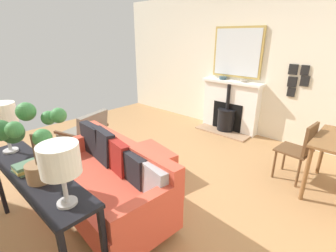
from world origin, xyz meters
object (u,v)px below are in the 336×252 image
(table_lamp_near_end, at_px, (2,115))
(potted_plant, at_px, (29,137))
(mantel_bowl_near, at_px, (223,78))
(console_table, at_px, (36,183))
(armchair_accent, at_px, (86,131))
(table_lamp_far_end, at_px, (60,161))
(sofa, at_px, (107,181))
(fireplace, at_px, (229,109))
(mantel_bowl_far, at_px, (244,81))
(book_stack, at_px, (30,166))
(ottoman, at_px, (149,160))
(dining_chair_near_fireplace, at_px, (301,148))

(table_lamp_near_end, height_order, potted_plant, potted_plant)
(mantel_bowl_near, relative_size, console_table, 0.10)
(armchair_accent, xyz_separation_m, table_lamp_far_end, (1.26, 2.01, 0.69))
(sofa, height_order, armchair_accent, sofa)
(fireplace, relative_size, sofa, 0.70)
(mantel_bowl_far, distance_m, book_stack, 3.89)
(ottoman, height_order, dining_chair_near_fireplace, dining_chair_near_fireplace)
(armchair_accent, height_order, dining_chair_near_fireplace, dining_chair_near_fireplace)
(dining_chair_near_fireplace, bearing_deg, console_table, -27.06)
(table_lamp_far_end, bearing_deg, book_stack, -90.33)
(table_lamp_near_end, bearing_deg, mantel_bowl_far, 171.14)
(book_stack, distance_m, dining_chair_near_fireplace, 3.17)
(potted_plant, bearing_deg, mantel_bowl_far, -177.87)
(mantel_bowl_near, distance_m, dining_chair_near_fireplace, 2.25)
(potted_plant, relative_size, book_stack, 2.24)
(mantel_bowl_far, relative_size, sofa, 0.07)
(dining_chair_near_fireplace, bearing_deg, fireplace, -123.16)
(mantel_bowl_near, bearing_deg, dining_chair_near_fireplace, 59.47)
(mantel_bowl_near, height_order, armchair_accent, mantel_bowl_near)
(sofa, height_order, console_table, sofa)
(mantel_bowl_near, distance_m, armchair_accent, 2.86)
(mantel_bowl_far, xyz_separation_m, console_table, (3.88, 0.00, -0.39))
(potted_plant, bearing_deg, book_stack, -96.67)
(table_lamp_near_end, bearing_deg, ottoman, 164.98)
(mantel_bowl_near, distance_m, potted_plant, 3.95)
(table_lamp_near_end, bearing_deg, dining_chair_near_fireplace, 143.87)
(table_lamp_far_end, xyz_separation_m, book_stack, (-0.00, -0.69, -0.31))
(console_table, relative_size, table_lamp_far_end, 3.54)
(table_lamp_far_end, xyz_separation_m, potted_plant, (0.02, -0.47, 0.04))
(ottoman, bearing_deg, mantel_bowl_far, 175.23)
(console_table, height_order, book_stack, book_stack)
(mantel_bowl_far, relative_size, dining_chair_near_fireplace, 0.16)
(mantel_bowl_near, height_order, table_lamp_near_end, table_lamp_near_end)
(sofa, distance_m, book_stack, 0.83)
(armchair_accent, bearing_deg, table_lamp_far_end, 57.93)
(table_lamp_near_end, xyz_separation_m, book_stack, (-0.00, 0.52, -0.36))
(mantel_bowl_near, bearing_deg, sofa, 8.12)
(mantel_bowl_near, relative_size, table_lamp_far_end, 0.34)
(mantel_bowl_far, height_order, dining_chair_near_fireplace, mantel_bowl_far)
(table_lamp_far_end, relative_size, potted_plant, 0.75)
(console_table, height_order, table_lamp_near_end, table_lamp_near_end)
(sofa, xyz_separation_m, book_stack, (0.70, -0.08, 0.45))
(mantel_bowl_far, distance_m, potted_plant, 3.91)
(fireplace, distance_m, table_lamp_far_end, 4.01)
(armchair_accent, xyz_separation_m, potted_plant, (1.28, 1.54, 0.73))
(book_stack, bearing_deg, table_lamp_near_end, -89.57)
(sofa, relative_size, table_lamp_near_end, 3.56)
(ottoman, height_order, book_stack, book_stack)
(table_lamp_near_end, bearing_deg, book_stack, 90.43)
(sofa, relative_size, table_lamp_far_end, 3.94)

